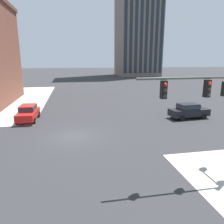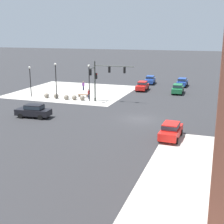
% 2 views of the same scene
% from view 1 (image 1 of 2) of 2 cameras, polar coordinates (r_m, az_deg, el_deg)
% --- Properties ---
extents(ground_plane, '(320.00, 320.00, 0.00)m').
position_cam_1_polar(ground_plane, '(19.00, -10.03, -6.37)').
color(ground_plane, '#2D2D30').
extents(traffic_signal_main, '(6.35, 2.09, 6.26)m').
position_cam_1_polar(traffic_signal_main, '(13.10, 27.25, 1.36)').
color(traffic_signal_main, '#383D38').
rests_on(traffic_signal_main, ground).
extents(car_main_northbound_near, '(4.52, 2.15, 1.68)m').
position_cam_1_polar(car_main_northbound_near, '(25.59, 19.73, 0.42)').
color(car_main_northbound_near, black).
rests_on(car_main_northbound_near, ground).
extents(car_cross_westbound, '(2.01, 4.46, 1.68)m').
position_cam_1_polar(car_cross_westbound, '(24.98, -21.44, -0.04)').
color(car_cross_westbound, red).
rests_on(car_cross_westbound, ground).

